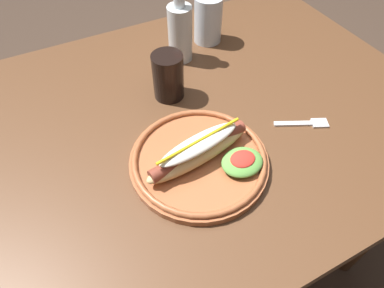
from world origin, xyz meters
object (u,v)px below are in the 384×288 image
hot_dog_plate (201,158)px  glass_bottle (180,30)px  water_cup (208,20)px  fork (306,123)px  soda_cup (168,76)px

hot_dog_plate → glass_bottle: 0.37m
water_cup → glass_bottle: glass_bottle is taller
hot_dog_plate → fork: size_ratio=2.38×
soda_cup → glass_bottle: size_ratio=0.52×
hot_dog_plate → glass_bottle: glass_bottle is taller
hot_dog_plate → fork: 0.26m
fork → soda_cup: size_ratio=1.04×
soda_cup → water_cup: 0.26m
water_cup → soda_cup: bearing=-139.8°
soda_cup → glass_bottle: bearing=53.4°
glass_bottle → soda_cup: bearing=-126.6°
water_cup → glass_bottle: 0.12m
fork → glass_bottle: glass_bottle is taller
hot_dog_plate → glass_bottle: bearing=70.4°
fork → glass_bottle: (-0.14, 0.35, 0.08)m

